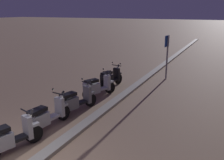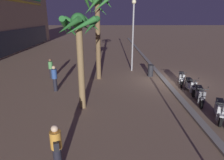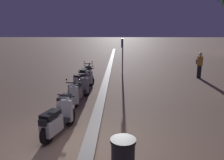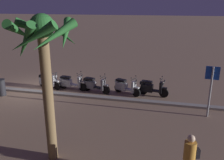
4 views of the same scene
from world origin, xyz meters
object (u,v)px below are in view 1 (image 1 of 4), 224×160
object	(u,v)px
scooter_silver_gap_after_mid	(97,87)
scooter_silver_mid_centre	(46,116)
crossing_sign	(167,52)
scooter_grey_lead_nearest	(75,101)
scooter_silver_second_in_line	(9,138)
scooter_black_mid_front	(110,79)

from	to	relation	value
scooter_silver_gap_after_mid	scooter_silver_mid_centre	size ratio (longest dim) A/B	0.89
scooter_silver_gap_after_mid	crossing_sign	distance (m)	4.84
scooter_grey_lead_nearest	scooter_silver_second_in_line	bearing A→B (deg)	-1.10
scooter_silver_mid_centre	crossing_sign	world-z (taller)	crossing_sign
crossing_sign	scooter_black_mid_front	bearing A→B (deg)	-36.94
scooter_grey_lead_nearest	crossing_sign	distance (m)	6.50
scooter_black_mid_front	scooter_grey_lead_nearest	bearing A→B (deg)	3.54
scooter_silver_gap_after_mid	scooter_grey_lead_nearest	world-z (taller)	same
scooter_grey_lead_nearest	scooter_silver_mid_centre	world-z (taller)	same
scooter_silver_gap_after_mid	scooter_grey_lead_nearest	xyz separation A→B (m)	(1.86, 0.11, -0.00)
scooter_silver_gap_after_mid	scooter_silver_second_in_line	xyz separation A→B (m)	(4.89, 0.05, -0.02)
crossing_sign	scooter_silver_second_in_line	bearing A→B (deg)	-11.96
scooter_grey_lead_nearest	scooter_silver_second_in_line	world-z (taller)	scooter_grey_lead_nearest
crossing_sign	scooter_silver_gap_after_mid	bearing A→B (deg)	-24.98
scooter_black_mid_front	crossing_sign	size ratio (longest dim) A/B	0.71
scooter_silver_mid_centre	scooter_silver_second_in_line	xyz separation A→B (m)	(1.50, 0.03, -0.01)
scooter_black_mid_front	scooter_silver_mid_centre	xyz separation A→B (m)	(4.88, 0.12, -0.01)
scooter_silver_gap_after_mid	crossing_sign	world-z (taller)	crossing_sign
scooter_silver_mid_centre	crossing_sign	bearing A→B (deg)	165.60
scooter_grey_lead_nearest	scooter_silver_mid_centre	xyz separation A→B (m)	(1.53, -0.09, -0.01)
scooter_silver_second_in_line	crossing_sign	bearing A→B (deg)	168.04
scooter_silver_second_in_line	scooter_black_mid_front	bearing A→B (deg)	-178.66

